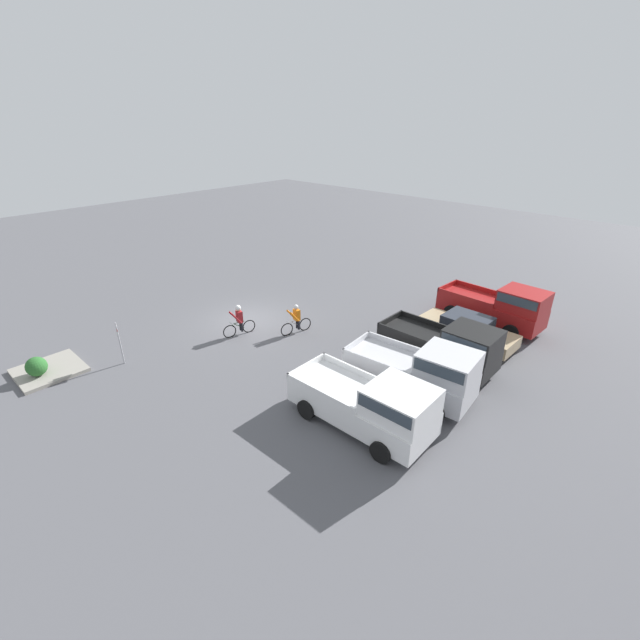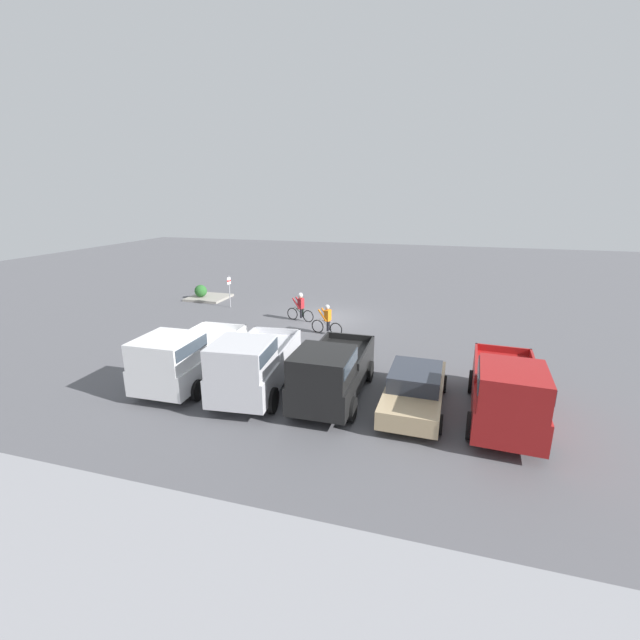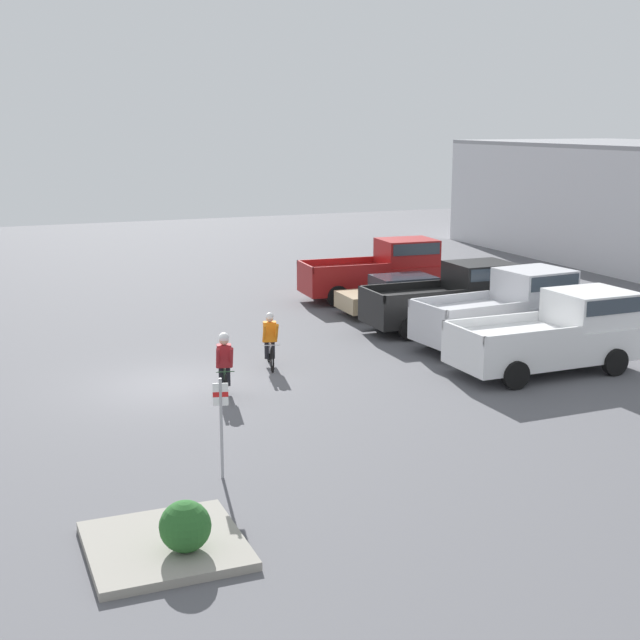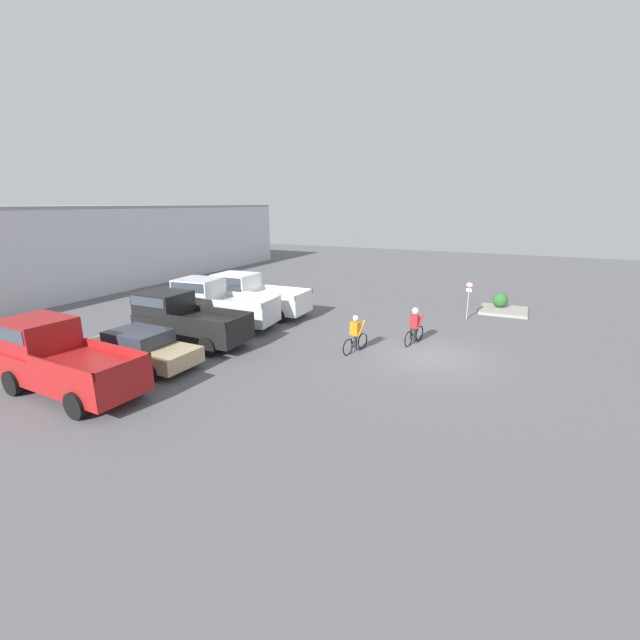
# 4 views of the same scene
# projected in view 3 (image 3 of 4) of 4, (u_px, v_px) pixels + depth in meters

# --- Properties ---
(ground_plane) EXTENTS (80.00, 80.00, 0.00)m
(ground_plane) POSITION_uv_depth(u_px,v_px,m) (175.00, 385.00, 23.69)
(ground_plane) COLOR #56565B
(pickup_truck_0) EXTENTS (2.39, 5.41, 2.32)m
(pickup_truck_0) POSITION_uv_depth(u_px,v_px,m) (382.00, 269.00, 34.86)
(pickup_truck_0) COLOR maroon
(pickup_truck_0) RESTS_ON ground_plane
(sedan_0) EXTENTS (2.10, 4.74, 1.39)m
(sedan_0) POSITION_uv_depth(u_px,v_px,m) (403.00, 295.00, 32.29)
(sedan_0) COLOR tan
(sedan_0) RESTS_ON ground_plane
(pickup_truck_1) EXTENTS (2.18, 5.12, 2.20)m
(pickup_truck_1) POSITION_uv_depth(u_px,v_px,m) (453.00, 296.00, 29.82)
(pickup_truck_1) COLOR black
(pickup_truck_1) RESTS_ON ground_plane
(pickup_truck_2) EXTENTS (2.58, 5.19, 2.36)m
(pickup_truck_2) POSITION_uv_depth(u_px,v_px,m) (507.00, 308.00, 27.42)
(pickup_truck_2) COLOR silver
(pickup_truck_2) RESTS_ON ground_plane
(pickup_truck_3) EXTENTS (2.40, 5.33, 2.20)m
(pickup_truck_3) POSITION_uv_depth(u_px,v_px,m) (559.00, 331.00, 24.81)
(pickup_truck_3) COLOR white
(pickup_truck_3) RESTS_ON ground_plane
(cyclist_0) EXTENTS (1.73, 0.55, 1.65)m
(cyclist_0) POSITION_uv_depth(u_px,v_px,m) (224.00, 362.00, 22.67)
(cyclist_0) COLOR black
(cyclist_0) RESTS_ON ground_plane
(cyclist_1) EXTENTS (1.75, 0.55, 1.59)m
(cyclist_1) POSITION_uv_depth(u_px,v_px,m) (270.00, 340.00, 25.31)
(cyclist_1) COLOR black
(cyclist_1) RESTS_ON ground_plane
(fire_lane_sign) EXTENTS (0.11, 0.30, 2.04)m
(fire_lane_sign) POSITION_uv_depth(u_px,v_px,m) (221.00, 418.00, 17.22)
(fire_lane_sign) COLOR #9E9EA3
(fire_lane_sign) RESTS_ON ground_plane
(curb_island) EXTENTS (2.55, 2.50, 0.15)m
(curb_island) POSITION_uv_depth(u_px,v_px,m) (165.00, 545.00, 14.54)
(curb_island) COLOR gray
(curb_island) RESTS_ON ground_plane
(shrub) EXTENTS (0.84, 0.84, 0.84)m
(shrub) POSITION_uv_depth(u_px,v_px,m) (185.00, 526.00, 14.12)
(shrub) COLOR #286028
(shrub) RESTS_ON curb_island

